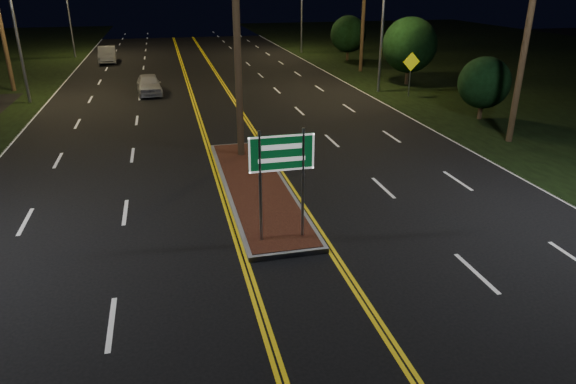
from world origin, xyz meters
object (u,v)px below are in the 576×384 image
object	(u,v)px
car_far	(107,53)
warning_sign	(411,68)
median_island	(256,186)
streetlight_right_mid	(378,2)
shrub_mid	(410,45)
shrub_far	(348,34)
highway_sign	(282,164)
car_near	(149,83)
shrub_near	(484,83)
streetlight_left_mid	(18,4)

from	to	relation	value
car_far	warning_sign	world-z (taller)	warning_sign
warning_sign	median_island	bearing A→B (deg)	-136.74
streetlight_right_mid	shrub_mid	bearing A→B (deg)	30.56
streetlight_right_mid	shrub_far	world-z (taller)	streetlight_right_mid
shrub_mid	warning_sign	world-z (taller)	shrub_mid
highway_sign	car_near	bearing A→B (deg)	99.99
car_near	shrub_near	bearing A→B (deg)	-35.74
shrub_mid	car_near	world-z (taller)	shrub_mid
streetlight_left_mid	shrub_near	distance (m)	26.37
warning_sign	shrub_mid	bearing A→B (deg)	62.65
highway_sign	car_far	world-z (taller)	highway_sign
streetlight_right_mid	warning_sign	size ratio (longest dim) A/B	3.26
median_island	highway_sign	distance (m)	4.80
shrub_mid	streetlight_left_mid	bearing A→B (deg)	180.00
shrub_near	median_island	bearing A→B (deg)	-152.59
median_island	highway_sign	xyz separation A→B (m)	(0.00, -4.20, 2.32)
median_island	shrub_far	size ratio (longest dim) A/B	2.59
shrub_near	warning_sign	size ratio (longest dim) A/B	1.20
streetlight_right_mid	shrub_near	bearing A→B (deg)	-70.16
car_far	warning_sign	distance (m)	28.06
car_near	highway_sign	bearing A→B (deg)	-83.93
streetlight_left_mid	highway_sign	bearing A→B (deg)	-63.41
car_far	warning_sign	size ratio (longest dim) A/B	1.78
highway_sign	streetlight_right_mid	xyz separation A→B (m)	(10.61, 19.20, 3.25)
median_island	streetlight_left_mid	size ratio (longest dim) A/B	1.14
shrub_near	car_far	xyz separation A→B (m)	(-21.15, 25.87, -1.13)
shrub_mid	car_near	size ratio (longest dim) A/B	1.03
streetlight_right_mid	warning_sign	distance (m)	4.57
shrub_mid	car_far	size ratio (longest dim) A/B	0.94
streetlight_right_mid	shrub_near	world-z (taller)	streetlight_right_mid
median_island	car_far	size ratio (longest dim) A/B	2.09
highway_sign	streetlight_left_mid	distance (m)	23.93
streetlight_left_mid	car_far	world-z (taller)	streetlight_left_mid
shrub_mid	shrub_far	distance (m)	12.01
shrub_far	streetlight_right_mid	bearing A→B (deg)	-102.82
shrub_mid	car_near	xyz separation A→B (m)	(-17.87, 0.78, -1.98)
streetlight_left_mid	car_far	bearing A→B (deg)	79.44
streetlight_right_mid	shrub_mid	size ratio (longest dim) A/B	1.95
streetlight_right_mid	shrub_near	size ratio (longest dim) A/B	2.73
shrub_far	shrub_near	bearing A→B (deg)	-90.78
streetlight_right_mid	shrub_far	bearing A→B (deg)	77.18
shrub_far	warning_sign	xyz separation A→B (m)	(-1.46, -15.78, -0.52)
streetlight_left_mid	warning_sign	size ratio (longest dim) A/B	3.26
streetlight_right_mid	shrub_mid	xyz separation A→B (m)	(3.39, 2.00, -2.93)
streetlight_left_mid	warning_sign	world-z (taller)	streetlight_left_mid
car_near	car_far	size ratio (longest dim) A/B	0.92
shrub_mid	car_far	xyz separation A→B (m)	(-21.65, 15.87, -1.91)
streetlight_right_mid	warning_sign	bearing A→B (deg)	-45.86
shrub_near	shrub_far	xyz separation A→B (m)	(0.30, 22.00, 0.39)
median_island	warning_sign	distance (m)	18.17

